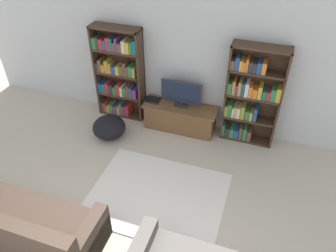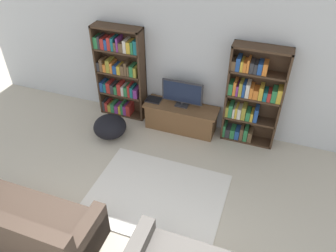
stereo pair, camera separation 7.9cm
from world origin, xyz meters
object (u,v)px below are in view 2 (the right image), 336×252
(bookshelf_right, at_px, (251,98))
(tv_stand, at_px, (181,118))
(couch_left_sectional, at_px, (23,225))
(bookshelf_left, at_px, (120,73))
(television, at_px, (182,93))
(beanbag_ottoman, at_px, (110,127))
(laptop, at_px, (154,100))

(bookshelf_right, xyz_separation_m, tv_stand, (-1.23, -0.12, -0.65))
(bookshelf_right, relative_size, tv_stand, 1.32)
(bookshelf_right, xyz_separation_m, couch_left_sectional, (-2.43, -3.18, -0.62))
(bookshelf_left, xyz_separation_m, tv_stand, (1.29, -0.12, -0.66))
(television, xyz_separation_m, beanbag_ottoman, (-1.19, -0.70, -0.58))
(bookshelf_left, height_order, bookshelf_right, same)
(bookshelf_right, xyz_separation_m, television, (-1.23, -0.09, -0.12))
(laptop, bearing_deg, tv_stand, -2.81)
(television, height_order, beanbag_ottoman, television)
(bookshelf_right, height_order, television, bookshelf_right)
(tv_stand, distance_m, laptop, 0.63)
(tv_stand, bearing_deg, laptop, 177.19)
(tv_stand, bearing_deg, beanbag_ottoman, -150.73)
(couch_left_sectional, bearing_deg, bookshelf_right, 52.62)
(bookshelf_left, distance_m, laptop, 0.83)
(tv_stand, relative_size, beanbag_ottoman, 2.29)
(television, relative_size, beanbag_ottoman, 1.25)
(bookshelf_left, xyz_separation_m, bookshelf_right, (2.52, 0.00, -0.02))
(television, bearing_deg, laptop, -179.45)
(bookshelf_right, bearing_deg, couch_left_sectional, -127.38)
(tv_stand, bearing_deg, couch_left_sectional, -111.44)
(bookshelf_left, bearing_deg, tv_stand, -5.18)
(bookshelf_right, relative_size, beanbag_ottoman, 3.02)
(couch_left_sectional, bearing_deg, bookshelf_left, 91.59)
(laptop, relative_size, couch_left_sectional, 0.15)
(laptop, relative_size, beanbag_ottoman, 0.48)
(tv_stand, height_order, laptop, laptop)
(bookshelf_left, height_order, television, bookshelf_left)
(bookshelf_left, bearing_deg, bookshelf_right, 0.08)
(couch_left_sectional, height_order, beanbag_ottoman, couch_left_sectional)
(bookshelf_left, xyz_separation_m, television, (1.29, -0.08, -0.14))
(bookshelf_right, height_order, tv_stand, bookshelf_right)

